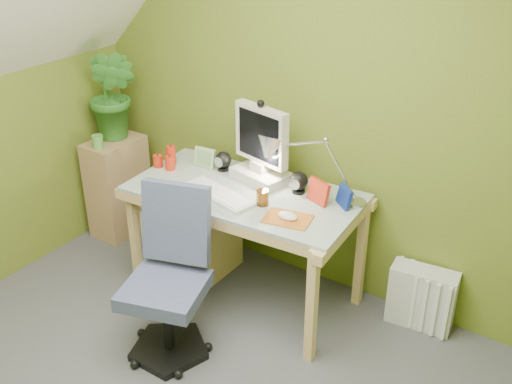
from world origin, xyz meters
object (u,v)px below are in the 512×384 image
Objects in this scene: potted_plant at (113,95)px; task_chair at (164,290)px; desk at (245,243)px; monitor at (262,143)px; radiator at (422,297)px; desk_lamp at (330,155)px; side_ledge at (118,187)px.

potted_plant reaches higher than task_chair.
task_chair is (-0.04, -0.68, 0.06)m from desk.
desk is 0.62m from monitor.
task_chair reaches higher than radiator.
desk_lamp is (0.45, 0.00, 0.04)m from monitor.
side_ledge is at bearing 178.48° from radiator.
monitor is at bearing 86.11° from desk.
side_ledge is (-1.65, -0.06, -0.63)m from desk_lamp.
desk is 1.60× the size of task_chair.
desk is at bearing -77.93° from monitor.
desk_lamp is at bearing 43.16° from task_chair.
desk_lamp is at bearing 17.91° from desk.
task_chair is (1.16, -0.85, -0.62)m from potted_plant.
monitor reaches higher than radiator.
side_ledge is 0.68m from potted_plant.
desk is 2.11× the size of potted_plant.
side_ledge reaches higher than radiator.
potted_plant is at bearing 90.00° from side_ledge.
monitor is (0.00, 0.18, 0.60)m from desk.
task_chair is at bearing -120.30° from desk_lamp.
potted_plant is (-1.20, 0.17, 0.68)m from desk.
radiator is (1.06, 1.00, -0.23)m from task_chair.
radiator is at bearing 26.05° from task_chair.
radiator is at bearing 3.99° from potted_plant.
side_ledge is 0.86× the size of task_chair.
desk_lamp is at bearing 2.25° from side_ledge.
desk_lamp reaches higher than side_ledge.
monitor is at bearing 0.70° from potted_plant.
desk_lamp is 1.65m from potted_plant.
desk is 0.69m from task_chair.
radiator is (0.57, 0.14, -0.81)m from desk_lamp.
side_ledge is at bearing -90.00° from potted_plant.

